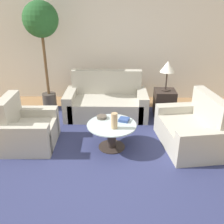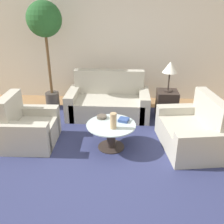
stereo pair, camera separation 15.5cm
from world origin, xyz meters
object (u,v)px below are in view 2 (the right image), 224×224
object	(u,v)px
coffee_table	(111,133)
armchair	(28,129)
sofa_main	(108,102)
table_lamp	(170,68)
loveseat	(193,132)
book_stack	(124,120)
bowl	(102,117)
vase	(113,121)
potted_plant	(45,27)

from	to	relation	value
coffee_table	armchair	bearing A→B (deg)	177.70
sofa_main	table_lamp	xyz separation A→B (m)	(1.25, -0.02, 0.77)
loveseat	book_stack	size ratio (longest dim) A/B	6.68
coffee_table	bowl	size ratio (longest dim) A/B	4.80
vase	armchair	bearing A→B (deg)	172.76
potted_plant	vase	size ratio (longest dim) A/B	8.88
table_lamp	vase	xyz separation A→B (m)	(-1.06, -1.46, -0.48)
armchair	bowl	bearing A→B (deg)	-84.14
armchair	vase	bearing A→B (deg)	-98.81
coffee_table	potted_plant	bearing A→B (deg)	131.82
sofa_main	coffee_table	world-z (taller)	sofa_main
potted_plant	sofa_main	bearing A→B (deg)	-12.29
vase	book_stack	size ratio (longest dim) A/B	1.29
loveseat	coffee_table	distance (m)	1.38
sofa_main	loveseat	xyz separation A→B (m)	(1.52, -1.24, -0.00)
sofa_main	potted_plant	bearing A→B (deg)	167.71
armchair	book_stack	xyz separation A→B (m)	(1.65, 0.07, 0.19)
bowl	table_lamp	bearing A→B (deg)	40.88
armchair	book_stack	size ratio (longest dim) A/B	4.55
armchair	potted_plant	world-z (taller)	potted_plant
armchair	potted_plant	size ratio (longest dim) A/B	0.40
potted_plant	armchair	bearing A→B (deg)	-89.55
table_lamp	potted_plant	world-z (taller)	potted_plant
coffee_table	loveseat	bearing A→B (deg)	4.39
table_lamp	vase	size ratio (longest dim) A/B	2.40
loveseat	coffee_table	bearing A→B (deg)	-93.92
armchair	coffee_table	world-z (taller)	armchair
sofa_main	loveseat	size ratio (longest dim) A/B	1.28
bowl	potted_plant	bearing A→B (deg)	132.37
table_lamp	vase	world-z (taller)	table_lamp
potted_plant	vase	xyz separation A→B (m)	(1.50, -1.76, -1.22)
vase	book_stack	distance (m)	0.32
coffee_table	vase	size ratio (longest dim) A/B	3.15
table_lamp	sofa_main	bearing A→B (deg)	179.24
book_stack	loveseat	bearing A→B (deg)	16.07
sofa_main	vase	world-z (taller)	sofa_main
sofa_main	armchair	xyz separation A→B (m)	(-1.30, -1.29, -0.00)
table_lamp	book_stack	xyz separation A→B (m)	(-0.90, -1.20, -0.59)
sofa_main	loveseat	distance (m)	1.96
table_lamp	potted_plant	distance (m)	2.68
sofa_main	table_lamp	distance (m)	1.47
bowl	armchair	bearing A→B (deg)	-172.57
loveseat	table_lamp	bearing A→B (deg)	-175.56
armchair	coffee_table	bearing A→B (deg)	-93.87
sofa_main	armchair	distance (m)	1.83
potted_plant	loveseat	bearing A→B (deg)	-28.28
table_lamp	bowl	world-z (taller)	table_lamp
loveseat	bowl	size ratio (longest dim) A/B	7.87
potted_plant	book_stack	size ratio (longest dim) A/B	11.49
loveseat	potted_plant	xyz separation A→B (m)	(-2.84, 1.53, 1.51)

